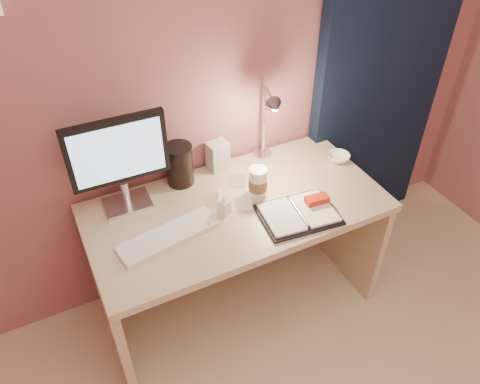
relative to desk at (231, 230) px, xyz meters
name	(u,v)px	position (x,y,z in m)	size (l,w,h in m)	color
room	(371,60)	(0.95, 0.24, 0.63)	(3.50, 3.50, 3.50)	#C6B28E
desk	(231,230)	(0.00, 0.00, 0.00)	(1.40, 0.70, 0.73)	tan
monitor	(118,156)	(-0.46, 0.16, 0.50)	(0.44, 0.16, 0.47)	silver
keyboard	(169,236)	(-0.36, -0.13, 0.24)	(0.45, 0.13, 0.02)	white
planner	(300,213)	(0.23, -0.26, 0.24)	(0.37, 0.30, 0.05)	black
paper_b	(235,200)	(0.01, -0.04, 0.23)	(0.16, 0.16, 0.00)	white
coffee_cup	(258,182)	(0.13, -0.04, 0.29)	(0.09, 0.09, 0.14)	white
clear_cup	(237,181)	(0.05, 0.01, 0.29)	(0.08, 0.08, 0.13)	white
bowl	(339,157)	(0.64, 0.01, 0.24)	(0.12, 0.12, 0.04)	white
lotion_bottle	(224,204)	(-0.07, -0.10, 0.28)	(0.05, 0.05, 0.10)	white
dark_jar	(180,167)	(-0.17, 0.21, 0.32)	(0.13, 0.13, 0.19)	black
product_box	(218,155)	(0.05, 0.24, 0.30)	(0.10, 0.08, 0.15)	silver
desk_lamp	(280,120)	(0.33, 0.12, 0.50)	(0.14, 0.27, 0.43)	silver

